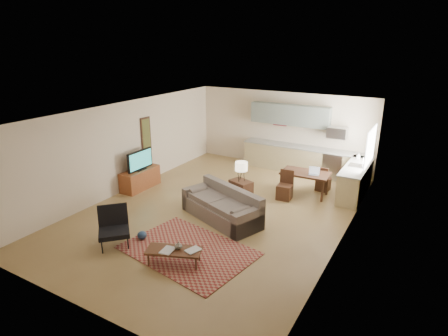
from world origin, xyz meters
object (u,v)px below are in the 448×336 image
Objects in this scene: sofa at (221,204)px; armchair at (114,228)px; tv_credenza at (140,179)px; console_table at (241,193)px; dining_table at (305,183)px; coffee_table at (174,257)px.

armchair is at bearing -100.04° from sofa.
tv_credenza is 1.89× the size of console_table.
armchair is 3.69m from console_table.
dining_table is (1.32, 1.58, -0.00)m from console_table.
console_table is at bearing 71.58° from coffee_table.
console_table is at bearing 8.35° from tv_credenza.
tv_credenza is at bearing -157.98° from dining_table.
sofa is 1.07m from console_table.
dining_table is at bearing 15.08° from armchair.
sofa is 1.77× the size of tv_credenza.
coffee_table is at bearing -105.09° from dining_table.
console_table reaches higher than coffee_table.
sofa is at bearing 12.76° from armchair.
sofa is at bearing -71.44° from console_table.
tv_credenza is at bearing -169.20° from sofa.
dining_table is (1.13, 4.91, 0.18)m from coffee_table.
armchair is 5.69m from dining_table.
coffee_table is at bearing -63.89° from sofa.
console_table is at bearing -131.93° from dining_table.
sofa reaches higher than coffee_table.
coffee_table is (0.20, -2.26, -0.24)m from sofa.
dining_table is at bearing 55.40° from coffee_table.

